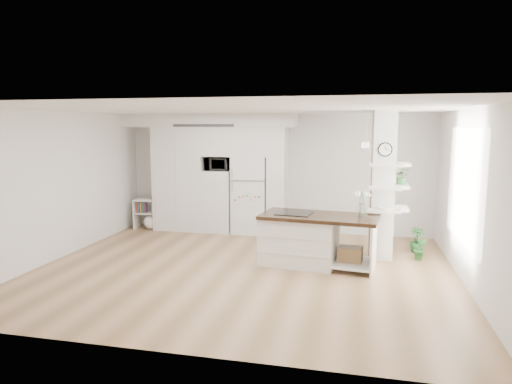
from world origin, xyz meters
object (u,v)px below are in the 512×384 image
(refrigerator, at_px, (251,195))
(kitchen_island, at_px, (306,238))
(floor_plant_a, at_px, (420,249))
(bookshelf, at_px, (149,216))

(refrigerator, bearing_deg, kitchen_island, -54.77)
(refrigerator, height_order, floor_plant_a, refrigerator)
(bookshelf, xyz_separation_m, floor_plant_a, (5.97, -1.28, -0.10))
(kitchen_island, height_order, floor_plant_a, kitchen_island)
(refrigerator, distance_m, floor_plant_a, 3.87)
(kitchen_island, relative_size, floor_plant_a, 4.91)
(refrigerator, distance_m, kitchen_island, 2.66)
(bookshelf, bearing_deg, kitchen_island, -28.45)
(bookshelf, distance_m, floor_plant_a, 6.11)
(refrigerator, relative_size, kitchen_island, 0.84)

